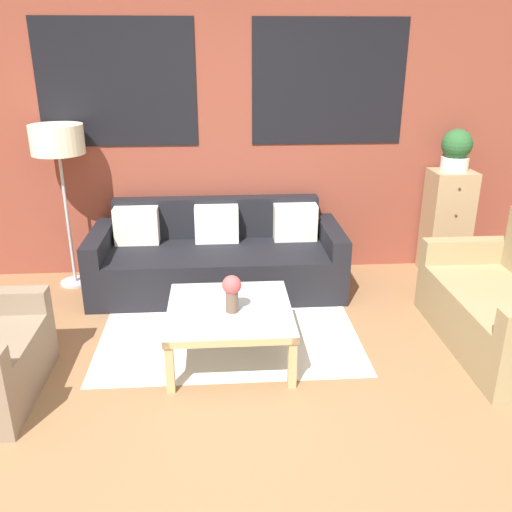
% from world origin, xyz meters
% --- Properties ---
extents(ground_plane, '(16.00, 16.00, 0.00)m').
position_xyz_m(ground_plane, '(0.00, 0.00, 0.00)').
color(ground_plane, '#8E6642').
extents(wall_back_brick, '(8.40, 0.09, 2.80)m').
position_xyz_m(wall_back_brick, '(0.00, 2.44, 1.41)').
color(wall_back_brick, brown).
rests_on(wall_back_brick, ground_plane).
extents(rug, '(1.99, 1.76, 0.00)m').
position_xyz_m(rug, '(-0.02, 1.26, 0.00)').
color(rug, silver).
rests_on(rug, ground_plane).
extents(couch_dark, '(2.25, 0.88, 0.78)m').
position_xyz_m(couch_dark, '(-0.10, 1.95, 0.28)').
color(couch_dark, black).
rests_on(couch_dark, ground_plane).
extents(settee_vintage, '(0.80, 1.44, 0.92)m').
position_xyz_m(settee_vintage, '(2.06, 0.73, 0.31)').
color(settee_vintage, '#99845B').
rests_on(settee_vintage, ground_plane).
extents(coffee_table, '(0.87, 0.87, 0.40)m').
position_xyz_m(coffee_table, '(-0.02, 0.72, 0.34)').
color(coffee_table, silver).
rests_on(coffee_table, ground_plane).
extents(floor_lamp, '(0.46, 0.46, 1.48)m').
position_xyz_m(floor_lamp, '(-1.46, 2.14, 1.31)').
color(floor_lamp, '#B2B2B7').
rests_on(floor_lamp, ground_plane).
extents(drawer_cabinet, '(0.40, 0.37, 1.02)m').
position_xyz_m(drawer_cabinet, '(2.13, 2.19, 0.51)').
color(drawer_cabinet, tan).
rests_on(drawer_cabinet, ground_plane).
extents(potted_plant, '(0.28, 0.28, 0.39)m').
position_xyz_m(potted_plant, '(2.13, 2.19, 1.21)').
color(potted_plant, silver).
rests_on(potted_plant, drawer_cabinet).
extents(flower_vase, '(0.13, 0.13, 0.27)m').
position_xyz_m(flower_vase, '(0.00, 0.66, 0.55)').
color(flower_vase, brown).
rests_on(flower_vase, coffee_table).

